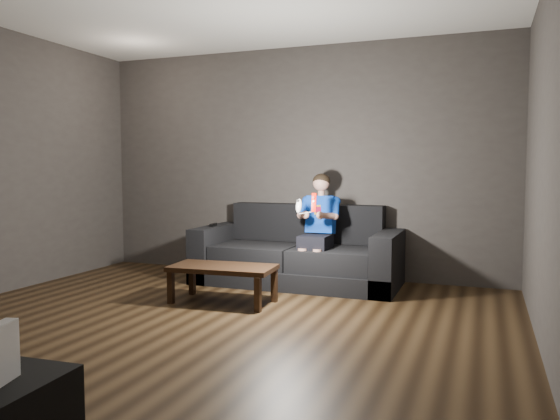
% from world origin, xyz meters
% --- Properties ---
extents(floor, '(5.00, 5.00, 0.00)m').
position_xyz_m(floor, '(0.00, 0.00, 0.00)').
color(floor, black).
rests_on(floor, ground).
extents(back_wall, '(5.00, 0.04, 2.70)m').
position_xyz_m(back_wall, '(0.00, 2.50, 1.35)').
color(back_wall, '#373230').
rests_on(back_wall, ground).
extents(right_wall, '(0.04, 5.00, 2.70)m').
position_xyz_m(right_wall, '(2.50, 0.00, 1.35)').
color(right_wall, '#373230').
rests_on(right_wall, ground).
extents(sofa, '(2.23, 0.96, 0.86)m').
position_xyz_m(sofa, '(0.18, 2.02, 0.28)').
color(sofa, black).
rests_on(sofa, floor).
extents(child, '(0.45, 0.56, 1.12)m').
position_xyz_m(child, '(0.44, 1.96, 0.73)').
color(child, black).
rests_on(child, sofa).
extents(wii_remote_red, '(0.06, 0.08, 0.19)m').
position_xyz_m(wii_remote_red, '(0.52, 1.53, 0.94)').
color(wii_remote_red, '#CA0D00').
rests_on(wii_remote_red, child).
extents(nunchuk_white, '(0.07, 0.10, 0.16)m').
position_xyz_m(nunchuk_white, '(0.36, 1.53, 0.90)').
color(nunchuk_white, silver).
rests_on(nunchuk_white, child).
extents(wii_remote_black, '(0.07, 0.17, 0.03)m').
position_xyz_m(wii_remote_black, '(-0.82, 1.94, 0.62)').
color(wii_remote_black, black).
rests_on(wii_remote_black, sofa).
extents(coffee_table, '(1.01, 0.56, 0.36)m').
position_xyz_m(coffee_table, '(-0.19, 0.93, 0.31)').
color(coffee_table, black).
rests_on(coffee_table, floor).
extents(wii_console, '(0.09, 0.17, 0.21)m').
position_xyz_m(wii_console, '(0.55, -2.27, 0.63)').
color(wii_console, silver).
rests_on(wii_console, media_console).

